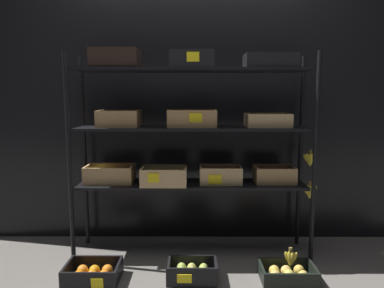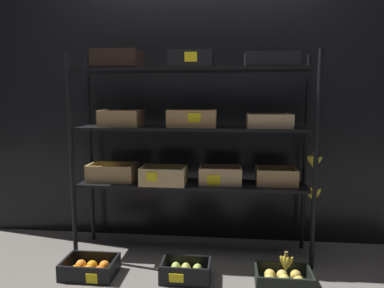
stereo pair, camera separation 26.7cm
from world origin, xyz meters
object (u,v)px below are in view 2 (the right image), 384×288
at_px(crate_ground_orange, 90,269).
at_px(crate_ground_pear, 186,272).
at_px(crate_ground_apple_gold, 283,278).
at_px(banana_bunch_loose, 286,263).
at_px(display_rack, 192,130).

height_order(crate_ground_orange, crate_ground_pear, crate_ground_pear).
relative_size(crate_ground_apple_gold, banana_bunch_loose, 2.92).
xyz_separation_m(display_rack, crate_ground_pear, (0.00, -0.42, -0.91)).
bearing_deg(crate_ground_orange, banana_bunch_loose, 0.23).
relative_size(display_rack, crate_ground_orange, 5.20).
xyz_separation_m(crate_ground_pear, crate_ground_apple_gold, (0.64, 0.00, -0.01)).
bearing_deg(banana_bunch_loose, crate_ground_orange, -179.77).
distance_m(crate_ground_orange, crate_ground_pear, 0.66).
xyz_separation_m(crate_ground_orange, crate_ground_apple_gold, (1.30, 0.01, -0.00)).
height_order(crate_ground_orange, crate_ground_apple_gold, crate_ground_orange).
distance_m(crate_ground_orange, banana_bunch_loose, 1.31).
bearing_deg(display_rack, crate_ground_orange, -146.99).
distance_m(crate_ground_apple_gold, banana_bunch_loose, 0.11).
bearing_deg(crate_ground_orange, crate_ground_apple_gold, 0.47).
xyz_separation_m(display_rack, crate_ground_apple_gold, (0.64, -0.42, -0.92)).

